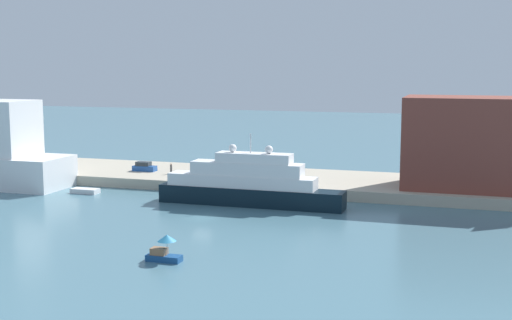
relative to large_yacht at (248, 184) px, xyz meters
name	(u,v)px	position (x,y,z in m)	size (l,w,h in m)	color
ground	(202,218)	(-3.16, -9.44, -2.95)	(400.00, 400.00, 0.00)	slate
quay_dock	(261,180)	(-3.16, 16.10, -2.16)	(110.00, 19.08, 1.59)	#ADA38E
large_yacht	(248,184)	(0.00, 0.00, 0.00)	(26.52, 3.78, 10.12)	black
small_motorboat	(164,250)	(0.65, -28.85, -1.77)	(3.58, 1.90, 2.76)	navy
work_barge	(85,191)	(-26.70, 0.96, -2.59)	(4.21, 1.94, 0.73)	silver
harbor_building	(468,143)	(29.06, 14.16, 5.32)	(18.15, 11.22, 13.37)	brown
parked_car	(144,167)	(-23.46, 14.54, -0.68)	(4.00, 1.68, 1.59)	#1E4C99
person_figure	(171,169)	(-17.74, 12.98, -0.53)	(0.36, 0.36, 1.79)	#4C4C4C
mooring_bollard	(233,180)	(-5.23, 8.31, -0.99)	(0.48, 0.48, 0.74)	black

